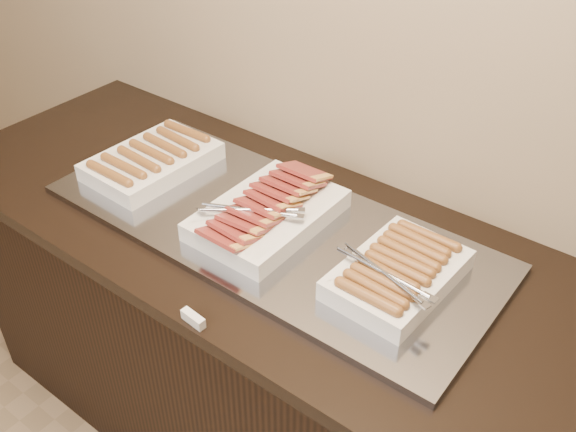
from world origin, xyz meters
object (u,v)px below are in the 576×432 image
object	(u,v)px
dish_left	(152,160)
dish_right	(397,272)
counter	(271,347)
warming_tray	(269,226)
dish_center	(267,212)

from	to	relation	value
dish_left	dish_right	bearing A→B (deg)	1.55
counter	warming_tray	size ratio (longest dim) A/B	1.72
warming_tray	dish_right	xyz separation A→B (m)	(0.37, -0.00, 0.04)
counter	warming_tray	xyz separation A→B (m)	(0.00, 0.00, 0.46)
counter	dish_right	size ratio (longest dim) A/B	6.17
counter	dish_right	xyz separation A→B (m)	(0.38, -0.00, 0.50)
warming_tray	dish_left	world-z (taller)	dish_left
dish_right	warming_tray	bearing A→B (deg)	-177.95
counter	dish_center	size ratio (longest dim) A/B	5.10
dish_center	warming_tray	bearing A→B (deg)	60.49
dish_left	dish_center	distance (m)	0.43
dish_right	dish_center	bearing A→B (deg)	-177.43
counter	dish_left	bearing A→B (deg)	180.00
warming_tray	dish_right	size ratio (longest dim) A/B	3.59
counter	warming_tray	world-z (taller)	warming_tray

